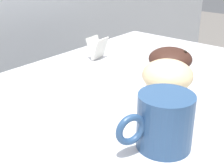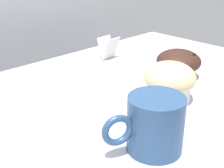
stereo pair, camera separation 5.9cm
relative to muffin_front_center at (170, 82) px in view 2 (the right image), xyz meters
The scene contains 4 objects.
muffin_front_center is the anchor object (origin of this frame).
muffin_back_right 0.13m from the muffin_front_center, 27.20° to the left, with size 0.10×0.10×0.07m.
coffee_cup 0.17m from the muffin_front_center, 151.23° to the right, with size 0.12×0.08×0.09m.
price_card 0.29m from the muffin_front_center, 70.78° to the left, with size 0.05×0.05×0.06m.
Camera 2 is at (-0.40, -0.39, 1.21)m, focal length 50.00 mm.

